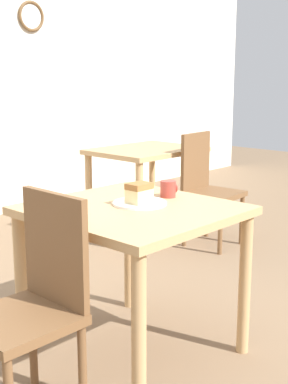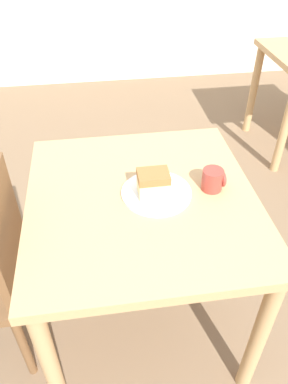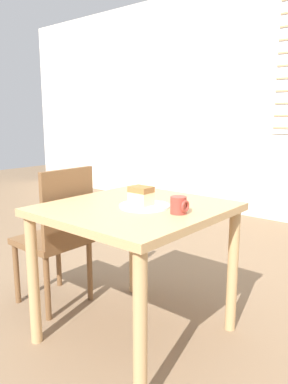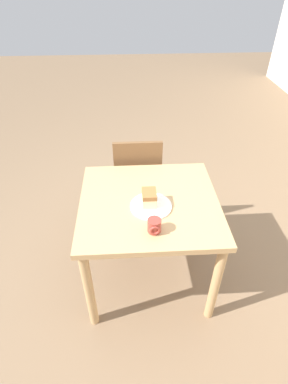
{
  "view_description": "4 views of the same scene",
  "coord_description": "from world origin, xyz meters",
  "px_view_note": "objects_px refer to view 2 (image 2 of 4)",
  "views": [
    {
      "loc": [
        -1.86,
        -1.59,
        1.36
      ],
      "look_at": [
        -0.08,
        0.08,
        0.83
      ],
      "focal_mm": 50.0,
      "sensor_mm": 36.0,
      "label": 1
    },
    {
      "loc": [
        -0.25,
        -0.92,
        1.65
      ],
      "look_at": [
        -0.1,
        0.11,
        0.79
      ],
      "focal_mm": 35.0,
      "sensor_mm": 36.0,
      "label": 2
    },
    {
      "loc": [
        1.18,
        -1.3,
        1.21
      ],
      "look_at": [
        -0.07,
        0.16,
        0.83
      ],
      "focal_mm": 35.0,
      "sensor_mm": 36.0,
      "label": 3
    },
    {
      "loc": [
        1.38,
        0.01,
        2.0
      ],
      "look_at": [
        -0.09,
        0.1,
        0.84
      ],
      "focal_mm": 28.0,
      "sensor_mm": 36.0,
      "label": 4
    }
  ],
  "objects_px": {
    "cake_slice": "(153,183)",
    "coffee_mug": "(213,180)",
    "dining_table_near": "(142,219)",
    "plate": "(156,193)"
  },
  "relations": [
    {
      "from": "cake_slice",
      "to": "plate",
      "type": "bearing_deg",
      "value": 37.0
    },
    {
      "from": "cake_slice",
      "to": "coffee_mug",
      "type": "xyz_separation_m",
      "value": [
        0.23,
        0.01,
        -0.02
      ]
    },
    {
      "from": "cake_slice",
      "to": "coffee_mug",
      "type": "distance_m",
      "value": 0.23
    },
    {
      "from": "dining_table_near",
      "to": "coffee_mug",
      "type": "relative_size",
      "value": 10.43
    },
    {
      "from": "plate",
      "to": "cake_slice",
      "type": "xyz_separation_m",
      "value": [
        -0.01,
        -0.01,
        0.05
      ]
    },
    {
      "from": "plate",
      "to": "coffee_mug",
      "type": "bearing_deg",
      "value": 0.59
    },
    {
      "from": "cake_slice",
      "to": "dining_table_near",
      "type": "bearing_deg",
      "value": 174.47
    },
    {
      "from": "cake_slice",
      "to": "coffee_mug",
      "type": "bearing_deg",
      "value": 3.26
    },
    {
      "from": "coffee_mug",
      "to": "plate",
      "type": "bearing_deg",
      "value": -179.41
    },
    {
      "from": "plate",
      "to": "coffee_mug",
      "type": "xyz_separation_m",
      "value": [
        0.22,
        0.0,
        0.04
      ]
    }
  ]
}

